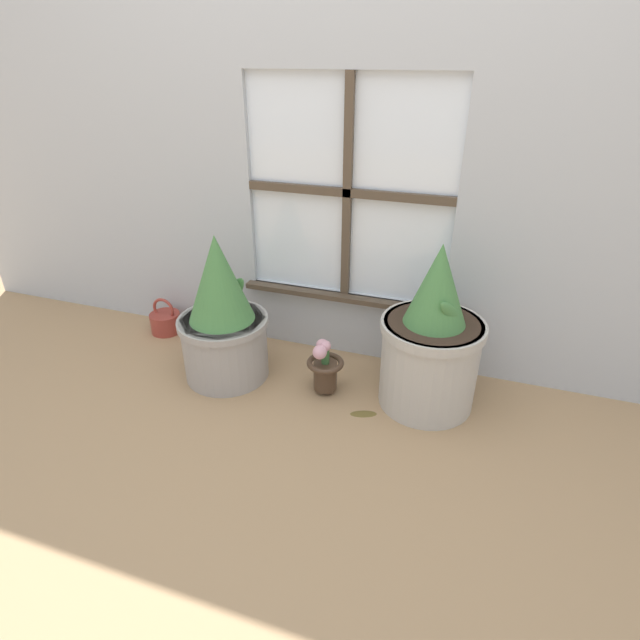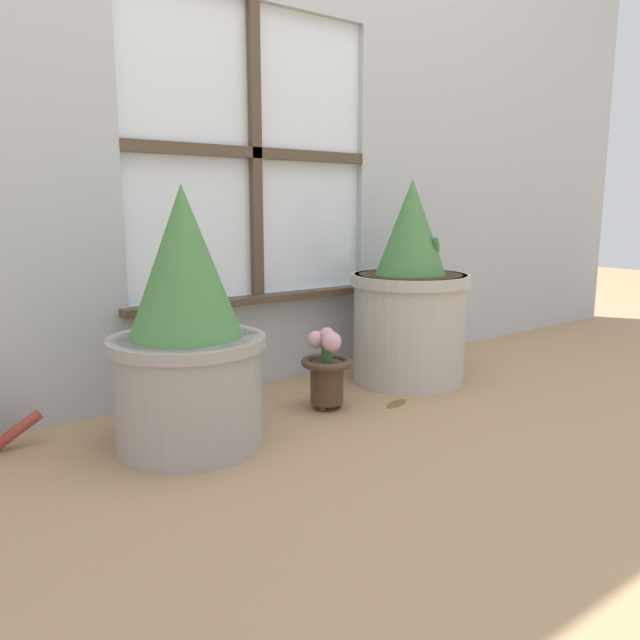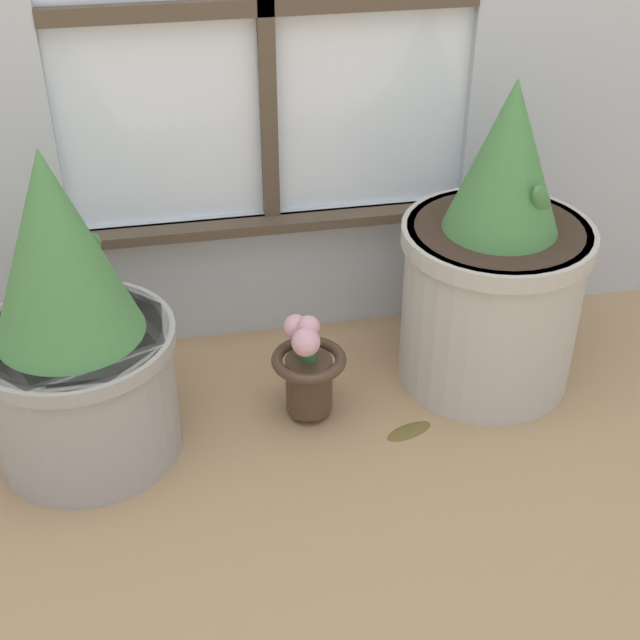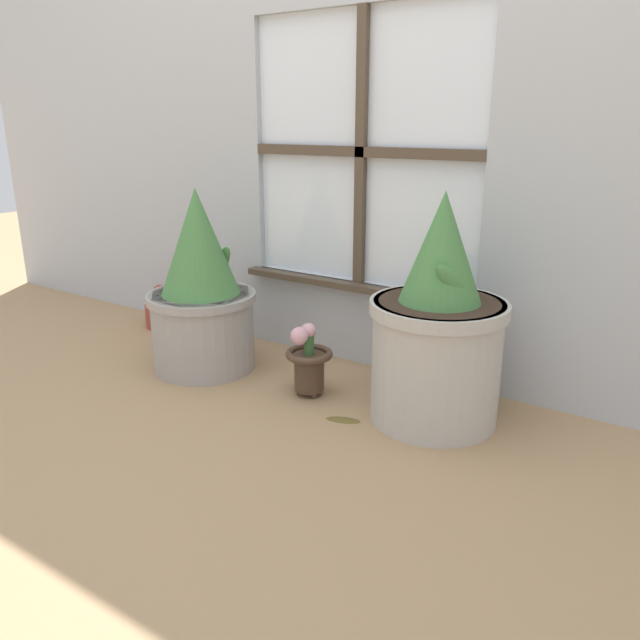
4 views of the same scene
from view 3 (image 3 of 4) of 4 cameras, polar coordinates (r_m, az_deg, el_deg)
The scene contains 5 objects.
ground_plane at distance 1.87m, azimuth -0.59°, elevation -8.74°, with size 10.00×10.00×0.00m, color tan.
potted_plant_left at distance 1.78m, azimuth -15.60°, elevation -0.80°, with size 0.40×0.40×0.67m.
potted_plant_right at distance 1.97m, azimuth 11.11°, elevation 3.35°, with size 0.41×0.41×0.71m.
flower_vase at distance 1.89m, azimuth -0.78°, elevation -3.07°, with size 0.16×0.16×0.25m.
fallen_leaf at distance 1.93m, azimuth 5.72°, elevation -7.02°, with size 0.12×0.08×0.01m.
Camera 3 is at (-0.24, -1.36, 1.26)m, focal length 50.00 mm.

